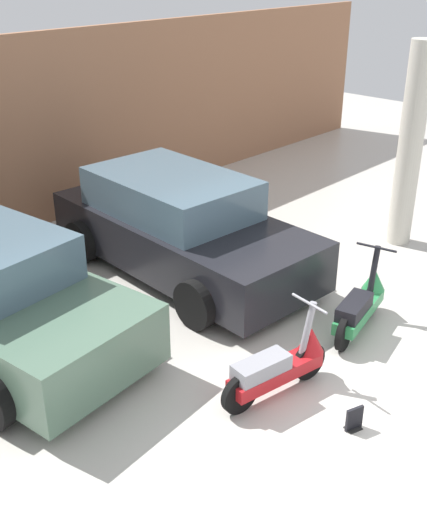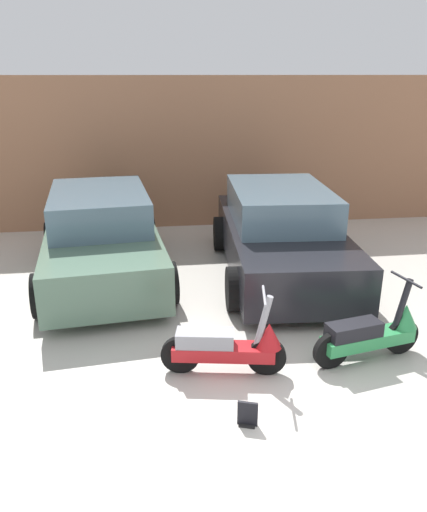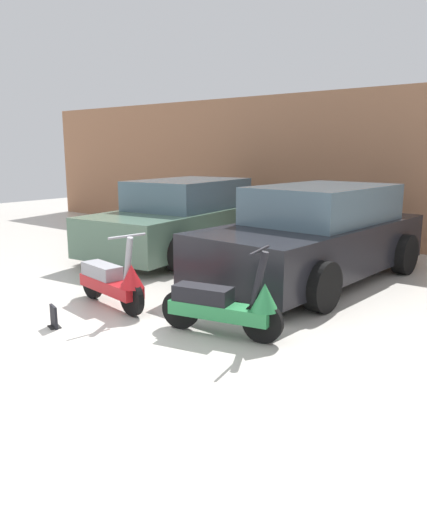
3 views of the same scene
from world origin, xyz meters
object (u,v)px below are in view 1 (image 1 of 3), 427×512
(car_rear_center, at_px, (180,227))
(support_column_side, at_px, (410,147))
(scooter_front_left, at_px, (280,365))
(scooter_front_right, at_px, (361,304))
(placard_near_left_scooter, at_px, (354,420))

(car_rear_center, relative_size, support_column_side, 1.36)
(scooter_front_left, relative_size, scooter_front_right, 1.00)
(scooter_front_left, xyz_separation_m, car_rear_center, (1.35, 2.95, 0.34))
(placard_near_left_scooter, relative_size, support_column_side, 0.08)
(scooter_front_left, relative_size, support_column_side, 0.44)
(scooter_front_right, distance_m, support_column_side, 3.23)
(placard_near_left_scooter, height_order, support_column_side, support_column_side)
(car_rear_center, bearing_deg, support_column_side, 63.11)
(scooter_front_left, bearing_deg, car_rear_center, 75.17)
(car_rear_center, distance_m, support_column_side, 3.82)
(placard_near_left_scooter, bearing_deg, car_rear_center, 71.26)
(car_rear_center, height_order, support_column_side, support_column_side)
(scooter_front_right, height_order, support_column_side, support_column_side)
(scooter_front_right, bearing_deg, support_column_side, 7.45)
(car_rear_center, distance_m, placard_near_left_scooter, 4.13)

